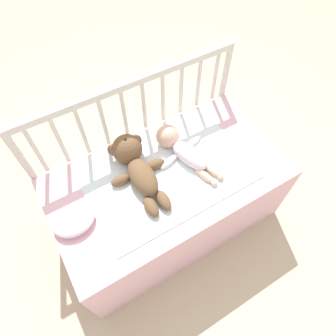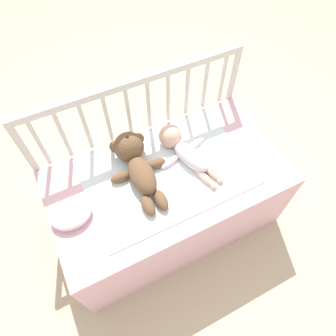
{
  "view_description": "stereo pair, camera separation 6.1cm",
  "coord_description": "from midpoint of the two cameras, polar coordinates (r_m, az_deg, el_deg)",
  "views": [
    {
      "loc": [
        -0.43,
        -0.71,
        1.82
      ],
      "look_at": [
        0.0,
        0.01,
        0.57
      ],
      "focal_mm": 32.0,
      "sensor_mm": 36.0,
      "label": 1
    },
    {
      "loc": [
        -0.37,
        -0.74,
        1.82
      ],
      "look_at": [
        0.0,
        0.01,
        0.57
      ],
      "focal_mm": 32.0,
      "sensor_mm": 36.0,
      "label": 2
    }
  ],
  "objects": [
    {
      "name": "ground_plane",
      "position": [
        2.0,
        -0.76,
        -9.33
      ],
      "size": [
        12.0,
        12.0,
        0.0
      ],
      "primitive_type": "plane",
      "color": "#C6B293"
    },
    {
      "name": "small_pillow",
      "position": [
        1.48,
        -18.78,
        -9.31
      ],
      "size": [
        0.2,
        0.17,
        0.06
      ],
      "color": "silver",
      "rests_on": "crib_mattress"
    },
    {
      "name": "crib_mattress",
      "position": [
        1.77,
        -0.85,
        -5.91
      ],
      "size": [
        1.25,
        0.67,
        0.51
      ],
      "color": "#EDB7C6",
      "rests_on": "ground_plane"
    },
    {
      "name": "blanket",
      "position": [
        1.56,
        -1.49,
        -0.64
      ],
      "size": [
        0.84,
        0.57,
        0.01
      ],
      "color": "white",
      "rests_on": "crib_mattress"
    },
    {
      "name": "teddy_bear",
      "position": [
        1.53,
        -7.4,
        0.76
      ],
      "size": [
        0.3,
        0.47,
        0.16
      ],
      "color": "brown",
      "rests_on": "crib_mattress"
    },
    {
      "name": "crib_rail",
      "position": [
        1.67,
        -7.34,
        9.54
      ],
      "size": [
        1.25,
        0.04,
        0.87
      ],
      "color": "beige",
      "rests_on": "ground_plane"
    },
    {
      "name": "baby",
      "position": [
        1.59,
        1.45,
        3.67
      ],
      "size": [
        0.31,
        0.43,
        0.13
      ],
      "color": "white",
      "rests_on": "crib_mattress"
    }
  ]
}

